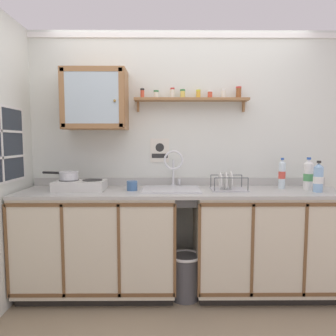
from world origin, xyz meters
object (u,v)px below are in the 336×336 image
Objects in this scene: saucepan at (68,175)px; trash_bin at (185,275)px; sink at (171,191)px; wall_cabinet at (95,100)px; hot_plate_stove at (80,185)px; bottle_water_blue_1 at (318,178)px; bottle_opaque_white_2 at (308,175)px; mug at (132,186)px; dish_rack at (227,186)px; warning_sign at (160,151)px; bottle_water_clear_0 at (282,174)px.

saucepan is 1.39m from trash_bin.
wall_cabinet reaches higher than sink.
wall_cabinet reaches higher than hot_plate_stove.
sink is at bearing 173.58° from bottle_water_blue_1.
bottle_water_blue_1 is 0.15m from bottle_opaque_white_2.
bottle_opaque_white_2 is 2.09m from wall_cabinet.
sink is 1.19× the size of hot_plate_stove.
bottle_water_blue_1 is (2.22, -0.12, -0.01)m from saucepan.
mug is 0.23× the size of wall_cabinet.
warning_sign is at bearing 154.43° from dish_rack.
bottle_opaque_white_2 reaches higher than trash_bin.
bottle_water_clear_0 is 1.29m from trash_bin.
warning_sign reaches higher than dish_rack.
dish_rack is at bearing -25.57° from warning_sign.
sink is 1.31× the size of trash_bin.
warning_sign reaches higher than trash_bin.
hot_plate_stove is 1.61× the size of bottle_water_blue_1.
warning_sign is at bearing 120.53° from trash_bin.
hot_plate_stove is 1.27× the size of saucepan.
bottle_opaque_white_2 is at bearing 0.41° from sink.
bottle_water_blue_1 is at bearing -84.00° from bottle_opaque_white_2.
hot_plate_stove reaches higher than mug.
dish_rack is 2.41× the size of mug.
bottle_water_blue_1 is at bearing -3.39° from mug.
bottle_water_blue_1 is 0.87× the size of dish_rack.
hot_plate_stove is 2.09m from bottle_opaque_white_2.
sink is 0.90× the size of wall_cabinet.
hot_plate_stove is at bearing 179.48° from mug.
bottle_water_blue_1 is 1.17× the size of warning_sign.
warning_sign is (-1.39, 0.40, 0.23)m from bottle_water_blue_1.
sink is 0.95m from saucepan.
warning_sign is 0.59× the size of trash_bin.
sink is 1.05m from bottle_water_clear_0.
bottle_water_clear_0 is at bearing 10.29° from dish_rack.
bottle_water_clear_0 is 0.72× the size of trash_bin.
warning_sign reaches higher than bottle_water_clear_0.
saucepan is 1.21× the size of bottle_water_clear_0.
hot_plate_stove is (-0.82, -0.04, 0.06)m from sink.
bottle_water_blue_1 is at bearing -38.91° from bottle_water_clear_0.
trash_bin is at bearing -165.22° from dish_rack.
trash_bin is (-0.38, -0.10, -0.80)m from dish_rack.
wall_cabinet reaches higher than trash_bin.
bottle_water_blue_1 is 0.78m from dish_rack.
saucepan is at bearing -179.24° from bottle_opaque_white_2.
wall_cabinet is (-1.74, 0.06, 0.69)m from bottle_water_clear_0.
wall_cabinet is 1.80m from trash_bin.
bottle_water_blue_1 is 2.12m from wall_cabinet.
mug is at bearing 168.51° from trash_bin.
saucepan is 1.18× the size of bottle_opaque_white_2.
saucepan reaches higher than hot_plate_stove.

